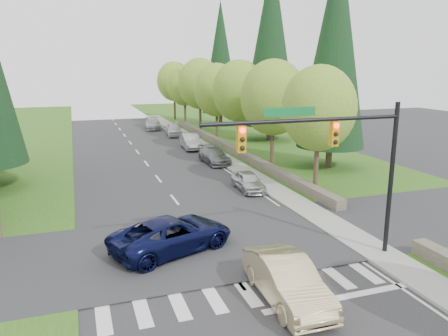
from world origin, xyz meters
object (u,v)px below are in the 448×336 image
parked_car_e (153,124)px  sedan_champagne (287,280)px  parked_car_a (248,181)px  parked_car_c (191,142)px  parked_car_d (174,130)px  suv_navy (172,234)px  parked_car_b (214,156)px

parked_car_e → sedan_champagne: bearing=-86.8°
parked_car_a → parked_car_c: 15.88m
sedan_champagne → parked_car_d: 38.60m
sedan_champagne → parked_car_a: sedan_champagne is taller
suv_navy → parked_car_a: suv_navy is taller
parked_car_a → parked_car_b: size_ratio=0.83×
suv_navy → parked_car_e: (6.00, 39.26, -0.09)m
parked_car_c → parked_car_e: (-1.17, 15.26, -0.04)m
parked_car_c → suv_navy: bearing=-103.2°
sedan_champagne → parked_car_b: (4.46, 22.42, -0.14)m
parked_car_c → parked_car_e: parked_car_c is taller
parked_car_b → parked_car_a: bearing=-94.4°
parked_car_a → parked_car_e: 31.15m
suv_navy → parked_car_e: size_ratio=1.18×
suv_navy → parked_car_b: size_ratio=1.27×
sedan_champagne → parked_car_e: sedan_champagne is taller
suv_navy → parked_car_d: 33.57m
parked_car_a → parked_car_c: size_ratio=0.83×
sedan_champagne → parked_car_b: 22.86m
sedan_champagne → parked_car_d: (4.46, 38.34, -0.06)m
parked_car_d → suv_navy: bearing=-95.8°
parked_car_c → parked_car_e: 15.30m
parked_car_d → sedan_champagne: bearing=-89.7°
sedan_champagne → parked_car_a: 14.31m
parked_car_a → parked_car_b: 8.72m
parked_car_c → parked_car_e: bearing=97.8°
sedan_champagne → parked_car_d: sedan_champagne is taller
parked_car_c → parked_car_d: 8.75m
sedan_champagne → parked_car_c: bearing=83.4°
sedan_champagne → suv_navy: sedan_champagne is taller
sedan_champagne → parked_car_d: bearing=84.9°
parked_car_a → parked_car_d: size_ratio=0.86×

